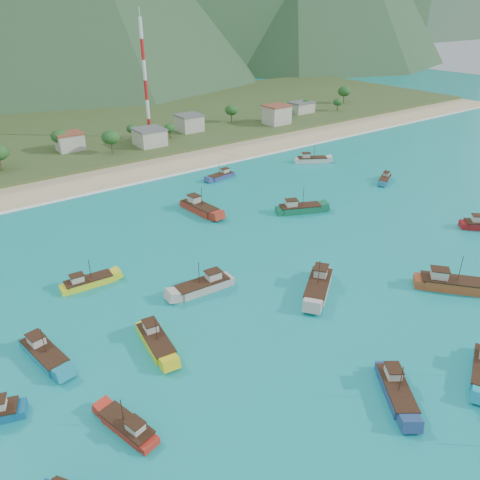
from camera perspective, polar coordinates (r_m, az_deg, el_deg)
ground at (r=81.66m, az=4.18°, el=-7.63°), size 600.00×600.00×0.00m
beach at (r=144.57m, az=-16.49°, el=7.21°), size 400.00×18.00×1.20m
land at (r=201.07m, az=-22.93°, el=11.63°), size 400.00×110.00×2.40m
surf_line at (r=136.12m, az=-15.04°, el=6.18°), size 400.00×2.50×0.08m
village at (r=164.65m, az=-18.88°, el=10.95°), size 212.31×20.89×7.46m
vegetation at (r=163.05m, az=-21.82°, el=10.51°), size 276.14×25.25×8.22m
radio_tower at (r=176.96m, az=-11.48°, el=18.56°), size 1.20×1.20×40.33m
boat_0 at (r=67.86m, az=18.47°, el=-17.04°), size 8.13×9.81×5.87m
boat_2 at (r=92.85m, az=24.31°, el=-4.93°), size 10.70×11.72×7.25m
boat_4 at (r=116.02m, az=-4.92°, el=3.87°), size 4.79×12.37×7.13m
boat_8 at (r=155.08m, az=8.72°, el=9.62°), size 10.43×7.90×6.10m
boat_10 at (r=138.86m, az=-2.32°, el=7.76°), size 9.11×3.90×5.21m
boat_12 at (r=85.29m, az=9.52°, el=-5.59°), size 11.78×10.02×7.11m
boat_13 at (r=62.29m, az=-13.51°, el=-21.34°), size 4.70×8.96×5.08m
boat_16 at (r=116.31m, az=7.23°, el=3.77°), size 11.67×7.68×6.67m
boat_18 at (r=90.07m, az=-18.05°, el=-4.97°), size 9.61×3.35×5.59m
boat_20 at (r=142.53m, az=17.24°, el=7.03°), size 8.33×6.00×4.82m
boat_21 at (r=75.43m, az=-22.74°, el=-12.72°), size 4.85×10.75×6.13m
boat_24 at (r=84.60m, az=-4.43°, el=-5.65°), size 11.12×3.90×6.47m
boat_28 at (r=73.19m, az=-10.22°, el=-12.08°), size 4.22×10.47×6.02m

